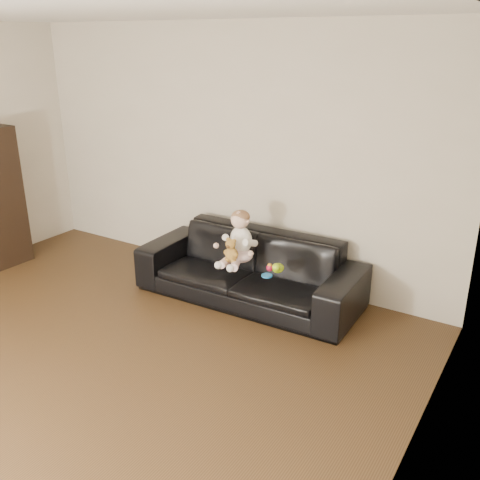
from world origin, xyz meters
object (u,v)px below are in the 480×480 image
Objects in this scene: baby at (239,240)px; toy_rattle at (270,268)px; sofa at (249,268)px; toy_blue_disc at (267,276)px; toy_green at (278,268)px; teddy_bear at (231,250)px.

baby is 7.79× the size of toy_rattle.
toy_blue_disc is at bearing -38.77° from sofa.
toy_blue_disc is (-0.04, -0.13, -0.04)m from toy_green.
teddy_bear is 0.41m from toy_blue_disc.
sofa is at bearing 142.57° from toy_blue_disc.
sofa reaches higher than toy_blue_disc.
baby is 0.47m from toy_green.
teddy_bear reaches higher than toy_blue_disc.
toy_rattle is (0.34, 0.12, -0.14)m from teddy_bear.
baby is (-0.04, -0.12, 0.33)m from sofa.
sofa is 17.48× the size of toy_green.
baby is at bearing -108.63° from sofa.
toy_blue_disc is at bearing -36.40° from baby.
toy_rattle is at bearing -27.46° from sofa.
baby is at bearing 177.16° from toy_green.
toy_blue_disc is (0.39, -0.15, -0.22)m from baby.
toy_green is at bearing 70.37° from toy_blue_disc.
baby is 0.47m from toy_blue_disc.
sofa is at bearing 153.88° from toy_rattle.
teddy_bear is (0.01, -0.16, -0.05)m from baby.
sofa is at bearing 57.18° from baby.
baby is 0.16m from teddy_bear.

